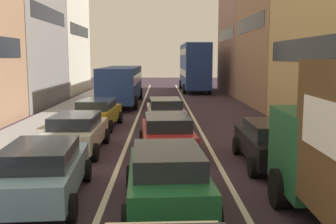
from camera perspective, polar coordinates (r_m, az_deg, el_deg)
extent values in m
cube|color=#999999|center=(23.76, -16.74, -1.06)|extent=(2.60, 64.00, 0.14)
cube|color=silver|center=(22.93, -4.61, -1.23)|extent=(0.16, 60.00, 0.01)
cube|color=silver|center=(22.97, 3.88, -1.21)|extent=(0.16, 60.00, 0.01)
cube|color=gray|center=(32.41, -22.76, 11.71)|extent=(7.00, 10.90, 12.28)
cube|color=black|center=(31.36, -16.68, 13.27)|extent=(0.02, 8.80, 1.10)
cube|color=beige|center=(42.80, -17.24, 10.37)|extent=(7.00, 10.90, 11.51)
cube|color=black|center=(42.00, -12.57, 11.37)|extent=(0.02, 8.80, 1.10)
cube|color=#936B5B|center=(42.38, 13.05, 10.07)|extent=(7.00, 10.90, 10.81)
cube|color=black|center=(41.70, 8.30, 10.97)|extent=(0.02, 8.80, 1.10)
cube|color=#9E7556|center=(31.83, 17.93, 11.02)|extent=(7.00, 10.90, 11.16)
cube|color=black|center=(30.93, 11.66, 12.37)|extent=(0.02, 8.80, 1.10)
cube|color=black|center=(20.23, 18.36, 8.48)|extent=(0.02, 8.80, 1.10)
cube|color=#1E5933|center=(10.14, 22.56, -5.19)|extent=(2.46, 2.46, 1.90)
cube|color=black|center=(11.18, 20.35, -1.93)|extent=(2.02, 0.08, 0.70)
cylinder|color=black|center=(10.08, 15.66, -10.55)|extent=(0.33, 0.97, 0.96)
cube|color=#19592D|center=(9.71, -0.16, -9.80)|extent=(2.02, 4.39, 0.70)
cube|color=#1E2328|center=(9.36, -0.07, -6.90)|extent=(1.71, 2.49, 0.52)
cylinder|color=black|center=(11.19, -5.43, -9.30)|extent=(0.25, 0.65, 0.64)
cylinder|color=black|center=(11.29, 4.06, -9.12)|extent=(0.25, 0.65, 0.64)
cylinder|color=black|center=(8.44, -5.93, -15.15)|extent=(0.25, 0.65, 0.64)
cylinder|color=black|center=(8.57, 6.88, -14.79)|extent=(0.25, 0.65, 0.64)
cube|color=#759EB7|center=(10.64, -17.59, -8.58)|extent=(2.09, 4.41, 0.70)
cube|color=#1E2328|center=(10.31, -17.96, -5.90)|extent=(1.74, 2.51, 0.52)
cylinder|color=black|center=(12.32, -20.25, -8.15)|extent=(0.26, 0.65, 0.64)
cylinder|color=black|center=(11.97, -11.63, -8.28)|extent=(0.26, 0.65, 0.64)
cylinder|color=black|center=(9.22, -13.78, -13.30)|extent=(0.26, 0.65, 0.64)
cube|color=#A51E1E|center=(14.91, -0.16, -3.53)|extent=(2.05, 4.40, 0.70)
cube|color=#1E2328|center=(14.61, -0.11, -1.53)|extent=(1.72, 2.50, 0.52)
cylinder|color=black|center=(16.38, -3.76, -3.77)|extent=(0.26, 0.65, 0.64)
cylinder|color=black|center=(16.50, 2.66, -3.67)|extent=(0.26, 0.65, 0.64)
cylinder|color=black|center=(13.52, -3.62, -6.26)|extent=(0.26, 0.65, 0.64)
cylinder|color=black|center=(13.67, 4.16, -6.11)|extent=(0.26, 0.65, 0.64)
cube|color=beige|center=(15.65, -13.00, -3.19)|extent=(1.82, 4.31, 0.70)
cube|color=#1E2328|center=(15.37, -13.22, -1.28)|extent=(1.59, 2.41, 0.52)
cylinder|color=black|center=(17.33, -14.93, -3.38)|extent=(0.22, 0.64, 0.64)
cylinder|color=black|center=(16.97, -8.88, -3.44)|extent=(0.22, 0.64, 0.64)
cylinder|color=black|center=(14.57, -17.72, -5.59)|extent=(0.22, 0.64, 0.64)
cylinder|color=black|center=(14.15, -10.54, -5.74)|extent=(0.22, 0.64, 0.64)
cube|color=silver|center=(20.91, -0.43, -0.25)|extent=(2.08, 4.41, 0.70)
cube|color=#1E2328|center=(20.64, -0.38, 1.22)|extent=(1.74, 2.51, 0.52)
cylinder|color=black|center=(22.36, -3.07, -0.64)|extent=(0.26, 0.65, 0.64)
cylinder|color=black|center=(22.49, 1.63, -0.58)|extent=(0.26, 0.65, 0.64)
cylinder|color=black|center=(19.47, -2.79, -1.90)|extent=(0.26, 0.65, 0.64)
cylinder|color=black|center=(19.62, 2.59, -1.82)|extent=(0.26, 0.65, 0.64)
cube|color=#B29319|center=(20.82, -10.12, -0.40)|extent=(2.07, 4.41, 0.70)
cube|color=#1E2328|center=(20.55, -10.28, 1.06)|extent=(1.74, 2.51, 0.52)
cylinder|color=black|center=(22.49, -11.57, -0.73)|extent=(0.26, 0.65, 0.64)
cylinder|color=black|center=(22.11, -6.94, -0.78)|extent=(0.26, 0.65, 0.64)
cylinder|color=black|center=(19.71, -13.64, -2.00)|extent=(0.26, 0.65, 0.64)
cylinder|color=black|center=(19.27, -8.38, -2.08)|extent=(0.26, 0.65, 0.64)
cube|color=black|center=(13.87, 14.66, -4.66)|extent=(1.89, 4.33, 0.70)
cube|color=#1E2328|center=(13.58, 14.96, -2.53)|extent=(1.63, 2.44, 0.52)
cylinder|color=black|center=(15.15, 9.85, -4.82)|extent=(0.23, 0.64, 0.64)
cylinder|color=black|center=(15.57, 16.56, -4.69)|extent=(0.23, 0.64, 0.64)
cylinder|color=black|center=(12.37, 12.14, -7.77)|extent=(0.23, 0.64, 0.64)
cylinder|color=black|center=(12.87, 20.25, -7.46)|extent=(0.23, 0.64, 0.64)
cube|color=navy|center=(30.74, -6.70, 4.22)|extent=(2.53, 10.51, 2.40)
cube|color=black|center=(30.72, -6.72, 4.89)|extent=(2.56, 9.88, 0.70)
cylinder|color=black|center=(34.72, -8.10, 2.62)|extent=(0.30, 1.00, 1.00)
cylinder|color=black|center=(34.49, -3.97, 2.65)|extent=(0.30, 1.00, 1.00)
cylinder|color=black|center=(27.90, -9.88, 1.32)|extent=(0.30, 1.00, 1.00)
cylinder|color=black|center=(27.61, -4.74, 1.34)|extent=(0.30, 1.00, 1.00)
cube|color=navy|center=(42.83, 3.81, 5.27)|extent=(2.57, 10.52, 2.40)
cube|color=black|center=(42.82, 3.82, 5.75)|extent=(2.59, 9.89, 0.70)
cube|color=navy|center=(42.79, 3.84, 8.32)|extent=(2.57, 10.52, 2.16)
cube|color=black|center=(42.80, 3.84, 8.64)|extent=(2.59, 9.89, 0.64)
cylinder|color=black|center=(46.57, 1.84, 4.01)|extent=(0.31, 1.00, 1.00)
cylinder|color=black|center=(46.78, 4.91, 4.00)|extent=(0.31, 1.00, 1.00)
cylinder|color=black|center=(39.68, 2.41, 3.34)|extent=(0.31, 1.00, 1.00)
cylinder|color=black|center=(39.92, 5.99, 3.33)|extent=(0.31, 1.00, 1.00)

